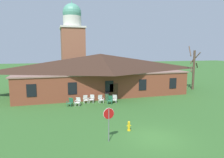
{
  "coord_description": "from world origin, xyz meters",
  "views": [
    {
      "loc": [
        -6.99,
        -12.68,
        6.32
      ],
      "look_at": [
        -0.96,
        7.78,
        3.38
      ],
      "focal_mm": 32.54,
      "sensor_mm": 36.0,
      "label": 1
    }
  ],
  "objects_px": {
    "stop_sign": "(109,118)",
    "fire_hydrant": "(129,126)",
    "lawn_chair_far_side": "(110,100)",
    "lawn_chair_left_end": "(86,99)",
    "lawn_chair_middle": "(92,98)",
    "lawn_chair_right_end": "(101,99)",
    "lawn_chair_near_door": "(78,101)",
    "trash_bin": "(107,97)",
    "lawn_chair_under_eave": "(115,99)",
    "lawn_chair_by_porch": "(70,102)"
  },
  "relations": [
    {
      "from": "lawn_chair_by_porch",
      "to": "lawn_chair_middle",
      "type": "xyz_separation_m",
      "value": [
        2.72,
        0.99,
        0.0
      ]
    },
    {
      "from": "lawn_chair_right_end",
      "to": "lawn_chair_far_side",
      "type": "distance_m",
      "value": 1.27
    },
    {
      "from": "lawn_chair_middle",
      "to": "fire_hydrant",
      "type": "distance_m",
      "value": 9.8
    },
    {
      "from": "lawn_chair_far_side",
      "to": "fire_hydrant",
      "type": "xyz_separation_m",
      "value": [
        -0.87,
        -8.51,
        -0.12
      ]
    },
    {
      "from": "lawn_chair_near_door",
      "to": "lawn_chair_under_eave",
      "type": "distance_m",
      "value": 4.51
    },
    {
      "from": "lawn_chair_near_door",
      "to": "trash_bin",
      "type": "relative_size",
      "value": 0.98
    },
    {
      "from": "stop_sign",
      "to": "lawn_chair_near_door",
      "type": "height_order",
      "value": "stop_sign"
    },
    {
      "from": "lawn_chair_near_door",
      "to": "lawn_chair_under_eave",
      "type": "relative_size",
      "value": 1.0
    },
    {
      "from": "lawn_chair_near_door",
      "to": "lawn_chair_right_end",
      "type": "height_order",
      "value": "same"
    },
    {
      "from": "lawn_chair_near_door",
      "to": "fire_hydrant",
      "type": "distance_m",
      "value": 9.23
    },
    {
      "from": "lawn_chair_left_end",
      "to": "lawn_chair_middle",
      "type": "height_order",
      "value": "same"
    },
    {
      "from": "lawn_chair_right_end",
      "to": "trash_bin",
      "type": "distance_m",
      "value": 1.37
    },
    {
      "from": "stop_sign",
      "to": "lawn_chair_left_end",
      "type": "xyz_separation_m",
      "value": [
        0.12,
        11.07,
        -1.22
      ]
    },
    {
      "from": "lawn_chair_middle",
      "to": "stop_sign",
      "type": "bearing_deg",
      "value": -94.75
    },
    {
      "from": "lawn_chair_by_porch",
      "to": "lawn_chair_right_end",
      "type": "bearing_deg",
      "value": 8.4
    },
    {
      "from": "fire_hydrant",
      "to": "lawn_chair_far_side",
      "type": "bearing_deg",
      "value": 84.14
    },
    {
      "from": "trash_bin",
      "to": "fire_hydrant",
      "type": "bearing_deg",
      "value": -95.21
    },
    {
      "from": "stop_sign",
      "to": "lawn_chair_far_side",
      "type": "height_order",
      "value": "stop_sign"
    },
    {
      "from": "stop_sign",
      "to": "trash_bin",
      "type": "height_order",
      "value": "stop_sign"
    },
    {
      "from": "lawn_chair_near_door",
      "to": "fire_hydrant",
      "type": "xyz_separation_m",
      "value": [
        2.98,
        -8.74,
        -0.12
      ]
    },
    {
      "from": "lawn_chair_by_porch",
      "to": "lawn_chair_right_end",
      "type": "xyz_separation_m",
      "value": [
        3.73,
        0.55,
        0.0
      ]
    },
    {
      "from": "lawn_chair_near_door",
      "to": "lawn_chair_right_end",
      "type": "distance_m",
      "value": 2.91
    },
    {
      "from": "lawn_chair_by_porch",
      "to": "trash_bin",
      "type": "relative_size",
      "value": 0.98
    },
    {
      "from": "lawn_chair_right_end",
      "to": "lawn_chair_under_eave",
      "type": "xyz_separation_m",
      "value": [
        1.65,
        -0.49,
        0.0
      ]
    },
    {
      "from": "lawn_chair_by_porch",
      "to": "lawn_chair_near_door",
      "type": "bearing_deg",
      "value": -0.76
    },
    {
      "from": "lawn_chair_under_eave",
      "to": "fire_hydrant",
      "type": "xyz_separation_m",
      "value": [
        -1.53,
        -8.81,
        -0.12
      ]
    },
    {
      "from": "lawn_chair_far_side",
      "to": "lawn_chair_by_porch",
      "type": "bearing_deg",
      "value": 177.1
    },
    {
      "from": "lawn_chair_near_door",
      "to": "trash_bin",
      "type": "bearing_deg",
      "value": 20.16
    },
    {
      "from": "fire_hydrant",
      "to": "lawn_chair_left_end",
      "type": "bearing_deg",
      "value": 101.3
    },
    {
      "from": "lawn_chair_left_end",
      "to": "fire_hydrant",
      "type": "height_order",
      "value": "lawn_chair_left_end"
    },
    {
      "from": "lawn_chair_right_end",
      "to": "lawn_chair_by_porch",
      "type": "bearing_deg",
      "value": -171.6
    },
    {
      "from": "lawn_chair_far_side",
      "to": "lawn_chair_middle",
      "type": "bearing_deg",
      "value": 148.47
    },
    {
      "from": "lawn_chair_near_door",
      "to": "lawn_chair_left_end",
      "type": "height_order",
      "value": "same"
    },
    {
      "from": "stop_sign",
      "to": "fire_hydrant",
      "type": "relative_size",
      "value": 3.06
    },
    {
      "from": "lawn_chair_middle",
      "to": "lawn_chair_right_end",
      "type": "height_order",
      "value": "same"
    },
    {
      "from": "lawn_chair_near_door",
      "to": "lawn_chair_left_end",
      "type": "distance_m",
      "value": 1.4
    },
    {
      "from": "lawn_chair_middle",
      "to": "lawn_chair_under_eave",
      "type": "bearing_deg",
      "value": -19.27
    },
    {
      "from": "lawn_chair_by_porch",
      "to": "lawn_chair_near_door",
      "type": "height_order",
      "value": "same"
    },
    {
      "from": "lawn_chair_left_end",
      "to": "lawn_chair_middle",
      "type": "bearing_deg",
      "value": 4.64
    },
    {
      "from": "stop_sign",
      "to": "lawn_chair_by_porch",
      "type": "relative_size",
      "value": 2.53
    },
    {
      "from": "lawn_chair_far_side",
      "to": "trash_bin",
      "type": "distance_m",
      "value": 1.66
    },
    {
      "from": "stop_sign",
      "to": "trash_bin",
      "type": "bearing_deg",
      "value": 75.56
    },
    {
      "from": "fire_hydrant",
      "to": "trash_bin",
      "type": "xyz_separation_m",
      "value": [
        0.93,
        10.17,
        0.12
      ]
    },
    {
      "from": "trash_bin",
      "to": "lawn_chair_right_end",
      "type": "bearing_deg",
      "value": -140.31
    },
    {
      "from": "lawn_chair_middle",
      "to": "fire_hydrant",
      "type": "bearing_deg",
      "value": -83.39
    },
    {
      "from": "lawn_chair_middle",
      "to": "lawn_chair_right_end",
      "type": "relative_size",
      "value": 1.0
    },
    {
      "from": "stop_sign",
      "to": "lawn_chair_far_side",
      "type": "xyz_separation_m",
      "value": [
        2.93,
        9.91,
        -1.22
      ]
    },
    {
      "from": "fire_hydrant",
      "to": "trash_bin",
      "type": "distance_m",
      "value": 10.21
    },
    {
      "from": "stop_sign",
      "to": "lawn_chair_right_end",
      "type": "height_order",
      "value": "stop_sign"
    },
    {
      "from": "stop_sign",
      "to": "fire_hydrant",
      "type": "distance_m",
      "value": 2.83
    }
  ]
}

